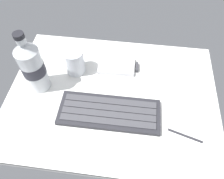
{
  "coord_description": "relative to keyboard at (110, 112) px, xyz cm",
  "views": [
    {
      "loc": [
        4.69,
        -36.59,
        55.34
      ],
      "look_at": [
        0.0,
        0.0,
        3.0
      ],
      "focal_mm": 34.73,
      "sensor_mm": 36.0,
      "label": 1
    }
  ],
  "objects": [
    {
      "name": "keyboard",
      "position": [
        0.0,
        0.0,
        0.0
      ],
      "size": [
        29.09,
        11.25,
        1.7
      ],
      "color": "#232328",
      "rests_on": "ground_plane"
    },
    {
      "name": "ground_plane",
      "position": [
        -0.18,
        6.23,
        -1.79
      ],
      "size": [
        64.0,
        48.0,
        2.8
      ],
      "color": "silver"
    },
    {
      "name": "handheld_device",
      "position": [
        0.48,
        17.97,
        -0.08
      ],
      "size": [
        13.0,
        8.05,
        1.5
      ],
      "color": "silver",
      "rests_on": "ground_plane"
    },
    {
      "name": "juice_cup",
      "position": [
        -13.32,
        15.0,
        3.1
      ],
      "size": [
        6.4,
        6.4,
        8.5
      ],
      "color": "silver",
      "rests_on": "ground_plane"
    },
    {
      "name": "stylus_pen",
      "position": [
        21.21,
        -4.21,
        -0.46
      ],
      "size": [
        9.32,
        3.3,
        0.7
      ],
      "primitive_type": "cylinder",
      "rotation": [
        0.0,
        1.57,
        -0.28
      ],
      "color": "#26262B",
      "rests_on": "ground_plane"
    },
    {
      "name": "water_bottle",
      "position": [
        -23.09,
        7.4,
        8.2
      ],
      "size": [
        6.73,
        6.73,
        20.8
      ],
      "color": "silver",
      "rests_on": "ground_plane"
    }
  ]
}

